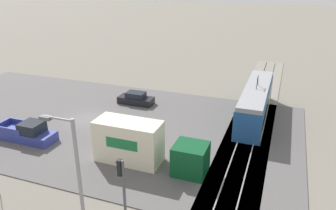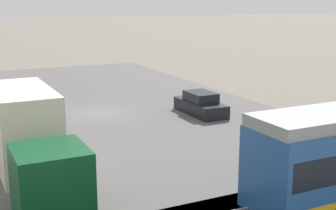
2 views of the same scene
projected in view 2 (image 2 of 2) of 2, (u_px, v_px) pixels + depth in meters
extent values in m
plane|color=slate|center=(98.00, 114.00, 31.00)|extent=(320.00, 320.00, 0.00)
cube|color=#565454|center=(98.00, 114.00, 30.99)|extent=(22.94, 44.84, 0.08)
cube|color=gray|center=(241.00, 210.00, 16.60)|extent=(64.71, 0.10, 0.14)
cube|color=#0C4723|center=(51.00, 182.00, 16.17)|extent=(2.47, 2.61, 2.45)
cube|color=beige|center=(24.00, 128.00, 20.75)|extent=(2.47, 5.54, 3.60)
cube|color=navy|center=(8.00, 92.00, 31.88)|extent=(0.12, 2.90, 0.53)
cube|color=black|center=(201.00, 107.00, 30.76)|extent=(1.79, 4.30, 0.84)
cube|color=black|center=(201.00, 97.00, 30.60)|extent=(1.54, 2.24, 0.62)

